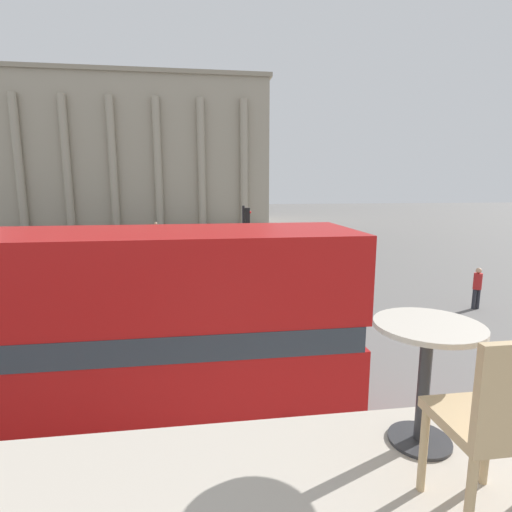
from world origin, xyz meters
The scene contains 8 objects.
double_decker_bus centered at (-3.08, 4.91, 2.29)m, with size 10.94×2.65×4.13m.
cafe_dining_table centered at (0.83, -0.35, 3.98)m, with size 0.60×0.60×0.73m.
cafe_chair_0 centered at (0.80, -0.94, 3.96)m, with size 0.40×0.40×0.91m.
plaza_building_left centered at (-7.54, 53.35, 8.92)m, with size 31.93×14.99×17.84m.
traffic_light_near centered at (-3.80, 10.21, 2.25)m, with size 0.42×0.24×3.42m.
traffic_light_mid centered at (1.63, 15.72, 2.61)m, with size 0.42×0.24×4.00m.
pedestrian_red centered at (10.51, 11.76, 0.97)m, with size 0.32×0.32×1.69m.
pedestrian_olive centered at (-4.15, 32.64, 1.04)m, with size 0.32×0.32×1.79m.
Camera 1 is at (-0.43, -2.32, 4.93)m, focal length 28.00 mm.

